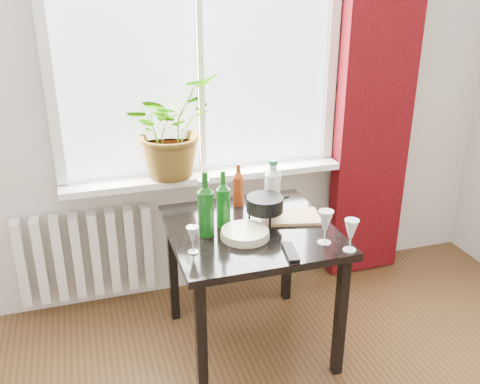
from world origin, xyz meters
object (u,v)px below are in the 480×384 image
object	(u,v)px
table	(251,243)
wineglass_front_left	(193,239)
wineglass_back_left	(204,192)
wine_bottle_left	(206,204)
cutting_board	(290,217)
cleaning_bottle	(273,185)
fondue_pot	(265,210)
radiator	(86,254)
tv_remote	(291,252)
bottle_amber	(238,185)
wineglass_front_right	(325,227)
wineglass_back_center	(273,194)
plate_stack	(245,233)
wineglass_far_right	(351,235)
potted_plant	(170,127)
wine_bottle_right	(223,199)

from	to	relation	value
table	wineglass_front_left	bearing A→B (deg)	-153.75
wineglass_back_left	wine_bottle_left	bearing A→B (deg)	-102.13
wineglass_front_left	cutting_board	distance (m)	0.63
table	cleaning_bottle	distance (m)	0.35
cutting_board	fondue_pot	bearing A→B (deg)	-173.31
wineglass_back_left	fondue_pot	bearing A→B (deg)	-52.16
radiator	tv_remote	distance (m)	1.39
bottle_amber	wineglass_front_left	bearing A→B (deg)	-128.22
wine_bottle_left	wineglass_front_right	xyz separation A→B (m)	(0.54, -0.26, -0.08)
wineglass_back_center	fondue_pot	xyz separation A→B (m)	(-0.10, -0.15, -0.02)
radiator	plate_stack	xyz separation A→B (m)	(0.79, -0.72, 0.38)
table	wineglass_far_right	bearing A→B (deg)	-44.82
radiator	tv_remote	size ratio (longest dim) A/B	4.52
table	wineglass_far_right	size ratio (longest dim) A/B	5.06
potted_plant	wineglass_far_right	size ratio (longest dim) A/B	3.55
wineglass_far_right	plate_stack	world-z (taller)	wineglass_far_right
wine_bottle_left	wineglass_front_right	distance (m)	0.60
radiator	table	xyz separation A→B (m)	(0.85, -0.63, 0.27)
table	wineglass_front_right	distance (m)	0.44
bottle_amber	tv_remote	bearing A→B (deg)	-83.63
wine_bottle_left	wineglass_back_center	bearing A→B (deg)	23.32
wineglass_front_right	plate_stack	bearing A→B (deg)	153.63
plate_stack	wine_bottle_right	bearing A→B (deg)	113.65
potted_plant	tv_remote	world-z (taller)	potted_plant
radiator	cleaning_bottle	bearing A→B (deg)	-23.98
cleaning_bottle	wineglass_back_left	bearing A→B (deg)	153.07
wine_bottle_left	fondue_pot	bearing A→B (deg)	6.33
table	wine_bottle_right	xyz separation A→B (m)	(-0.13, 0.06, 0.25)
wine_bottle_right	plate_stack	size ratio (longest dim) A/B	1.24
wineglass_back_left	tv_remote	bearing A→B (deg)	-69.01
bottle_amber	fondue_pot	world-z (taller)	bottle_amber
cleaning_bottle	wineglass_back_left	size ratio (longest dim) A/B	1.90
table	wineglass_front_left	distance (m)	0.42
wineglass_back_left	cutting_board	world-z (taller)	wineglass_back_left
wineglass_front_left	plate_stack	bearing A→B (deg)	15.10
wineglass_back_left	plate_stack	distance (m)	0.46
fondue_pot	cutting_board	xyz separation A→B (m)	(0.15, 0.02, -0.07)
wine_bottle_right	cutting_board	bearing A→B (deg)	-3.00
cleaning_bottle	wineglass_back_center	xyz separation A→B (m)	(0.00, 0.00, -0.05)
cleaning_bottle	wine_bottle_right	bearing A→B (deg)	-160.85
bottle_amber	wineglass_far_right	distance (m)	0.76
wineglass_far_right	fondue_pot	bearing A→B (deg)	126.19
wineglass_back_center	tv_remote	world-z (taller)	wineglass_back_center
tv_remote	cleaning_bottle	bearing A→B (deg)	89.28
plate_stack	bottle_amber	bearing A→B (deg)	77.79
wineglass_back_center	wineglass_front_left	size ratio (longest dim) A/B	1.43
wineglass_back_left	cutting_board	bearing A→B (deg)	-36.92
wineglass_front_right	wineglass_back_center	bearing A→B (deg)	103.51
fondue_pot	tv_remote	bearing A→B (deg)	-65.06
bottle_amber	cleaning_bottle	bearing A→B (deg)	-38.70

